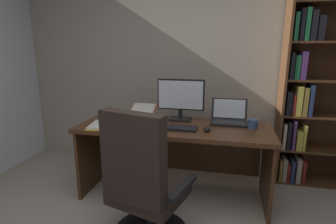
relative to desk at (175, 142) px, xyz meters
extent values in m
cube|color=#A89E8E|center=(0.10, 0.79, 0.87)|extent=(5.04, 0.12, 2.82)
cube|color=#4C2D19|center=(0.00, -0.08, 0.18)|extent=(1.84, 0.68, 0.04)
cube|color=#4C2D19|center=(-0.89, -0.08, -0.19)|extent=(0.03, 0.62, 0.70)
cube|color=#4C2D19|center=(0.89, -0.08, -0.19)|extent=(0.03, 0.62, 0.70)
cube|color=#4C2D19|center=(0.00, 0.24, -0.16)|extent=(1.72, 0.03, 0.49)
cube|color=#4C2D19|center=(1.06, 0.54, 0.61)|extent=(0.02, 0.34, 2.29)
cube|color=#4C2D19|center=(1.49, 0.71, 0.61)|extent=(0.88, 0.01, 2.29)
cube|color=#4C2D19|center=(1.49, 0.54, -0.53)|extent=(0.83, 0.32, 0.02)
cube|color=olive|center=(1.11, 0.48, -0.40)|extent=(0.03, 0.20, 0.24)
cube|color=gray|center=(1.15, 0.48, -0.39)|extent=(0.04, 0.19, 0.26)
cube|color=maroon|center=(1.19, 0.52, -0.41)|extent=(0.03, 0.27, 0.21)
cube|color=navy|center=(1.24, 0.48, -0.40)|extent=(0.04, 0.19, 0.24)
cube|color=gray|center=(1.30, 0.49, -0.38)|extent=(0.05, 0.21, 0.27)
cube|color=maroon|center=(1.35, 0.51, -0.39)|extent=(0.03, 0.26, 0.25)
cube|color=#4C2D19|center=(1.49, 0.54, -0.15)|extent=(0.83, 0.32, 0.02)
cube|color=gray|center=(1.11, 0.50, 0.00)|extent=(0.03, 0.24, 0.28)
cube|color=black|center=(1.16, 0.51, 0.01)|extent=(0.03, 0.25, 0.30)
cube|color=#512D66|center=(1.21, 0.48, 0.02)|extent=(0.03, 0.20, 0.32)
cube|color=gold|center=(1.26, 0.51, -0.04)|extent=(0.06, 0.25, 0.21)
cube|color=gold|center=(1.31, 0.52, 0.00)|extent=(0.03, 0.27, 0.28)
cube|color=#4C2D19|center=(1.49, 0.54, 0.23)|extent=(0.83, 0.32, 0.02)
cube|color=black|center=(1.12, 0.50, 0.36)|extent=(0.05, 0.23, 0.25)
cube|color=maroon|center=(1.17, 0.51, 0.35)|extent=(0.03, 0.26, 0.22)
cube|color=gold|center=(1.22, 0.50, 0.39)|extent=(0.05, 0.23, 0.31)
cube|color=olive|center=(1.28, 0.50, 0.39)|extent=(0.04, 0.24, 0.29)
cube|color=navy|center=(1.33, 0.49, 0.40)|extent=(0.04, 0.22, 0.32)
cube|color=#4C2D19|center=(1.49, 0.54, 0.61)|extent=(0.83, 0.32, 0.02)
cube|color=black|center=(1.11, 0.51, 0.75)|extent=(0.03, 0.25, 0.27)
cube|color=#195633|center=(1.16, 0.51, 0.74)|extent=(0.05, 0.26, 0.24)
cube|color=#512D66|center=(1.22, 0.52, 0.76)|extent=(0.05, 0.26, 0.28)
cube|color=#4C2D19|center=(1.49, 0.54, 0.98)|extent=(0.83, 0.32, 0.02)
cube|color=#195633|center=(1.11, 0.49, 1.13)|extent=(0.03, 0.21, 0.27)
cube|color=black|center=(1.16, 0.49, 1.14)|extent=(0.03, 0.21, 0.30)
cube|color=#195633|center=(1.21, 0.49, 1.15)|extent=(0.04, 0.22, 0.31)
cube|color=black|center=(1.27, 0.51, 1.14)|extent=(0.05, 0.25, 0.29)
cube|color=black|center=(1.34, 0.50, 1.11)|extent=(0.06, 0.24, 0.23)
cylinder|color=black|center=(-0.05, -0.74, -0.34)|extent=(0.06, 0.06, 0.30)
cube|color=#2D231E|center=(-0.05, -0.74, -0.16)|extent=(0.61, 0.60, 0.07)
cube|color=#2D231E|center=(-0.11, -0.93, 0.20)|extent=(0.48, 0.23, 0.65)
cube|color=black|center=(-0.32, -0.66, -0.03)|extent=(0.15, 0.38, 0.04)
cube|color=black|center=(0.22, -0.82, -0.03)|extent=(0.15, 0.38, 0.04)
cube|color=black|center=(0.03, 0.13, 0.21)|extent=(0.22, 0.16, 0.02)
cylinder|color=black|center=(0.03, 0.13, 0.26)|extent=(0.04, 0.04, 0.09)
cube|color=black|center=(0.03, 0.14, 0.47)|extent=(0.48, 0.02, 0.32)
cube|color=silver|center=(0.03, 0.12, 0.47)|extent=(0.45, 0.00, 0.29)
cube|color=black|center=(0.52, 0.09, 0.21)|extent=(0.35, 0.22, 0.02)
cube|color=#2D2D30|center=(0.52, 0.08, 0.22)|extent=(0.30, 0.12, 0.00)
cube|color=black|center=(0.52, 0.23, 0.32)|extent=(0.35, 0.06, 0.21)
cube|color=silver|center=(0.52, 0.23, 0.32)|extent=(0.32, 0.05, 0.18)
cube|color=black|center=(0.03, -0.19, 0.21)|extent=(0.42, 0.15, 0.02)
ellipsoid|color=black|center=(0.33, -0.19, 0.22)|extent=(0.06, 0.10, 0.04)
cube|color=black|center=(-0.41, 0.11, 0.20)|extent=(0.14, 0.12, 0.01)
cube|color=black|center=(-0.41, 0.07, 0.22)|extent=(0.25, 0.01, 0.01)
cube|color=#DB422D|center=(-0.41, 0.22, 0.27)|extent=(0.28, 0.22, 0.10)
cube|color=silver|center=(-0.41, 0.22, 0.28)|extent=(0.25, 0.20, 0.08)
cube|color=yellow|center=(-0.67, -0.26, 0.20)|extent=(0.27, 0.33, 0.01)
cube|color=yellow|center=(-0.45, -0.22, 0.20)|extent=(0.27, 0.33, 0.01)
cube|color=silver|center=(-0.67, -0.26, 0.21)|extent=(0.25, 0.31, 0.02)
cube|color=silver|center=(-0.45, -0.22, 0.21)|extent=(0.25, 0.31, 0.02)
cylinder|color=#B7B7BC|center=(-0.56, -0.24, 0.21)|extent=(0.06, 0.27, 0.02)
cube|color=silver|center=(-0.25, -0.12, 0.20)|extent=(0.17, 0.22, 0.01)
cylinder|color=black|center=(-0.23, -0.12, 0.21)|extent=(0.14, 0.01, 0.01)
cylinder|color=#334C7A|center=(0.74, 0.00, 0.24)|extent=(0.09, 0.09, 0.09)
camera|label=1|loc=(0.48, -2.48, 0.92)|focal=28.18mm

